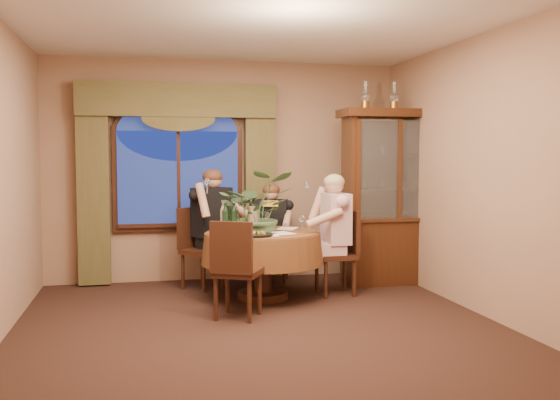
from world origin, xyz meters
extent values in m
plane|color=black|center=(0.00, 0.00, 0.00)|extent=(5.00, 5.00, 0.00)
plane|color=#936E57|center=(0.00, 2.50, 1.40)|extent=(4.50, 0.00, 4.50)
plane|color=#936E57|center=(2.25, 0.00, 1.40)|extent=(0.00, 5.00, 5.00)
plane|color=white|center=(0.00, 0.00, 2.80)|extent=(5.00, 5.00, 0.00)
cube|color=#4B4624|center=(-1.63, 2.38, 1.18)|extent=(0.38, 0.14, 2.32)
cube|color=#4B4624|center=(0.43, 2.38, 1.18)|extent=(0.38, 0.14, 2.32)
cylinder|color=maroon|center=(0.25, 1.25, 0.38)|extent=(1.37, 1.37, 0.75)
cube|color=#31190E|center=(2.00, 1.75, 1.08)|extent=(1.34, 0.53, 2.16)
cube|color=black|center=(1.10, 1.27, 0.48)|extent=(0.43, 0.43, 0.96)
cube|color=black|center=(0.54, 2.14, 0.48)|extent=(0.53, 0.53, 0.96)
cube|color=black|center=(-0.35, 1.92, 0.48)|extent=(0.59, 0.59, 0.96)
cube|color=black|center=(-0.15, 0.49, 0.48)|extent=(0.57, 0.57, 0.96)
imported|color=#405F3A|center=(0.19, 1.33, 1.32)|extent=(0.86, 0.96, 0.75)
imported|color=#47592B|center=(0.26, 1.19, 0.78)|extent=(0.16, 0.16, 0.05)
cylinder|color=black|center=(0.10, 0.91, 0.76)|extent=(0.39, 0.39, 0.02)
cylinder|color=black|center=(-0.07, 1.42, 0.92)|extent=(0.07, 0.07, 0.33)
cylinder|color=black|center=(-0.08, 1.20, 0.92)|extent=(0.07, 0.07, 0.33)
cylinder|color=tan|center=(-0.18, 1.33, 0.92)|extent=(0.07, 0.07, 0.33)
cylinder|color=black|center=(-0.17, 1.20, 0.92)|extent=(0.07, 0.07, 0.33)
cube|color=white|center=(0.42, 1.05, 0.75)|extent=(0.29, 0.35, 0.00)
cube|color=white|center=(0.57, 1.46, 0.75)|extent=(0.33, 0.36, 0.00)
cube|color=white|center=(0.24, 0.95, 0.75)|extent=(0.22, 0.31, 0.00)
camera|label=1|loc=(-1.06, -5.49, 1.58)|focal=40.00mm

